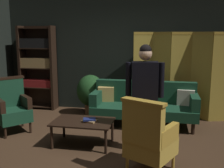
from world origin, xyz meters
TOP-DOWN VIEW (x-y plane):
  - ground_plane at (0.00, 0.00)m, footprint 10.00×10.00m
  - back_wall at (0.00, 2.45)m, footprint 7.20×0.10m
  - folding_screen at (1.28, 2.10)m, footprint 2.12×0.42m
  - bookshelf at (-2.15, 2.19)m, footprint 0.90×0.32m
  - velvet_couch at (0.55, 1.45)m, footprint 2.12×0.78m
  - coffee_table at (-0.37, 0.18)m, footprint 1.00×0.64m
  - armchair_gilt_accent at (0.76, -0.54)m, footprint 0.77×0.77m
  - armchair_wing_left at (-1.90, 0.54)m, footprint 0.82×0.82m
  - standing_figure at (0.65, 0.13)m, footprint 0.59×0.26m
  - potted_plant at (-0.73, 1.92)m, footprint 0.63×0.63m
  - book_tan_leather at (-0.26, 0.17)m, footprint 0.26×0.21m
  - book_navy_cloth at (-0.26, 0.17)m, footprint 0.24×0.20m

SIDE VIEW (x-z plane):
  - ground_plane at x=0.00m, z-range 0.00..0.00m
  - coffee_table at x=-0.37m, z-range 0.16..0.58m
  - book_tan_leather at x=-0.26m, z-range 0.42..0.45m
  - velvet_couch at x=0.55m, z-range 0.01..0.89m
  - book_navy_cloth at x=-0.26m, z-range 0.45..0.47m
  - armchair_gilt_accent at x=0.76m, z-range -0.03..1.01m
  - armchair_wing_left at x=-1.90m, z-range -0.03..1.01m
  - potted_plant at x=-0.73m, z-range 0.07..1.00m
  - folding_screen at x=1.28m, z-range 0.04..1.94m
  - standing_figure at x=0.65m, z-range 0.17..1.88m
  - bookshelf at x=-2.15m, z-range 0.07..2.12m
  - back_wall at x=0.00m, z-range 0.00..2.80m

